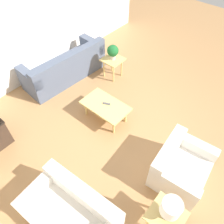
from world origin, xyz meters
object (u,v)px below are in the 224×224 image
(side_table_plant, at_px, (113,62))
(table_lamp, at_px, (171,209))
(loveseat, at_px, (72,214))
(side_table_lamp, at_px, (165,217))
(armchair, at_px, (180,167))
(potted_plant, at_px, (113,51))
(coffee_table, at_px, (105,107))
(sofa, at_px, (66,68))

(side_table_plant, relative_size, table_lamp, 1.25)
(loveseat, distance_m, table_lamp, 1.44)
(loveseat, height_order, side_table_lamp, loveseat)
(table_lamp, bearing_deg, armchair, -75.34)
(table_lamp, bearing_deg, loveseat, 36.85)
(potted_plant, bearing_deg, coffee_table, 124.20)
(sofa, height_order, table_lamp, table_lamp)
(potted_plant, bearing_deg, sofa, 43.79)
(potted_plant, bearing_deg, loveseat, 120.79)
(side_table_lamp, bearing_deg, table_lamp, 90.00)
(armchair, height_order, coffee_table, armchair)
(sofa, relative_size, armchair, 2.08)
(side_table_plant, bearing_deg, table_lamp, 141.70)
(loveseat, bearing_deg, side_table_lamp, 32.49)
(coffee_table, relative_size, potted_plant, 2.64)
(armchair, height_order, table_lamp, table_lamp)
(sofa, bearing_deg, coffee_table, 80.70)
(table_lamp, bearing_deg, potted_plant, -38.30)
(coffee_table, bearing_deg, potted_plant, -55.80)
(coffee_table, bearing_deg, loveseat, 118.48)
(sofa, distance_m, potted_plant, 1.28)
(potted_plant, xyz_separation_m, table_lamp, (-2.94, 2.32, 0.05))
(potted_plant, height_order, table_lamp, table_lamp)
(sofa, relative_size, table_lamp, 5.16)
(sofa, relative_size, coffee_table, 2.20)
(loveseat, height_order, table_lamp, table_lamp)
(coffee_table, xyz_separation_m, side_table_lamp, (-2.11, 1.11, 0.09))
(side_table_plant, distance_m, potted_plant, 0.31)
(armchair, bearing_deg, side_table_lamp, -170.52)
(side_table_lamp, relative_size, potted_plant, 1.40)
(sofa, xyz_separation_m, coffee_table, (-1.69, 0.39, 0.05))
(armchair, relative_size, table_lamp, 2.49)
(sofa, distance_m, side_table_plant, 1.21)
(side_table_plant, bearing_deg, loveseat, 120.79)
(loveseat, xyz_separation_m, table_lamp, (-1.08, -0.81, 0.52))
(sofa, xyz_separation_m, potted_plant, (-0.87, -0.83, 0.44))
(sofa, relative_size, potted_plant, 5.79)
(armchair, height_order, potted_plant, potted_plant)
(armchair, height_order, loveseat, same)
(armchair, bearing_deg, side_table_plant, 57.28)
(potted_plant, bearing_deg, armchair, 152.46)
(loveseat, bearing_deg, armchair, 59.68)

